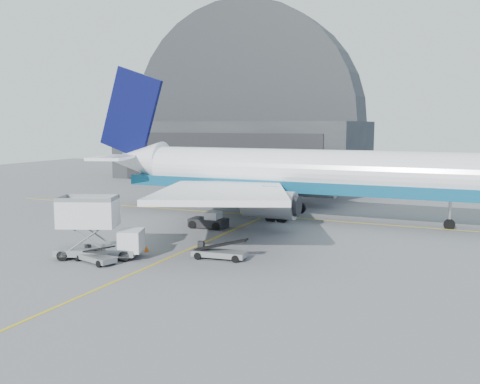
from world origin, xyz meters
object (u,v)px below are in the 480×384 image
at_px(catering_truck, 96,229).
at_px(belt_loader_b, 219,252).
at_px(airliner, 286,173).
at_px(pushback_tug, 209,221).
at_px(belt_loader_a, 95,256).

height_order(catering_truck, belt_loader_b, catering_truck).
bearing_deg(airliner, pushback_tug, -119.14).
height_order(airliner, pushback_tug, airliner).
relative_size(airliner, pushback_tug, 13.34).
bearing_deg(pushback_tug, belt_loader_a, -98.48).
bearing_deg(belt_loader_b, pushback_tug, 114.00).
distance_m(catering_truck, belt_loader_b, 10.75).
bearing_deg(belt_loader_a, pushback_tug, 99.96).
distance_m(catering_truck, belt_loader_a, 2.58).
xyz_separation_m(catering_truck, belt_loader_b, (9.83, 3.88, -1.97)).
height_order(catering_truck, belt_loader_a, catering_truck).
xyz_separation_m(catering_truck, belt_loader_a, (0.85, -1.36, -2.02)).
bearing_deg(catering_truck, pushback_tug, 58.52).
distance_m(pushback_tug, belt_loader_a, 17.42).
height_order(airliner, belt_loader_a, airliner).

